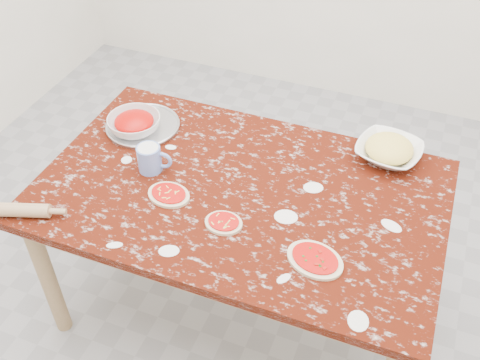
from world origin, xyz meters
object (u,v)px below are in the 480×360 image
pizza_tray (143,126)px  rolling_pin (15,210)px  flour_mug (150,158)px  sauce_bowl (134,124)px  worktable (240,204)px  cheese_bowl (388,152)px

pizza_tray → rolling_pin: bearing=-105.0°
pizza_tray → flour_mug: flour_mug is taller
sauce_bowl → flour_mug: size_ratio=1.61×
worktable → pizza_tray: size_ratio=4.93×
pizza_tray → flour_mug: 0.31m
flour_mug → rolling_pin: (-0.35, -0.42, -0.03)m
sauce_bowl → cheese_bowl: sauce_bowl is taller
pizza_tray → rolling_pin: (-0.18, -0.67, 0.02)m
cheese_bowl → sauce_bowl: bearing=-168.6°
sauce_bowl → flour_mug: bearing=-47.0°
pizza_tray → sauce_bowl: size_ratio=1.38×
worktable → flour_mug: (-0.38, -0.02, 0.14)m
cheese_bowl → rolling_pin: cheese_bowl is taller
worktable → rolling_pin: size_ratio=5.96×
pizza_tray → cheese_bowl: 1.09m
flour_mug → rolling_pin: size_ratio=0.54×
sauce_bowl → cheese_bowl: (1.09, 0.22, -0.00)m
worktable → cheese_bowl: size_ratio=6.01×
sauce_bowl → rolling_pin: (-0.16, -0.63, -0.01)m
worktable → rolling_pin: (-0.74, -0.44, 0.11)m
worktable → cheese_bowl: 0.66m
worktable → flour_mug: bearing=-177.2°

